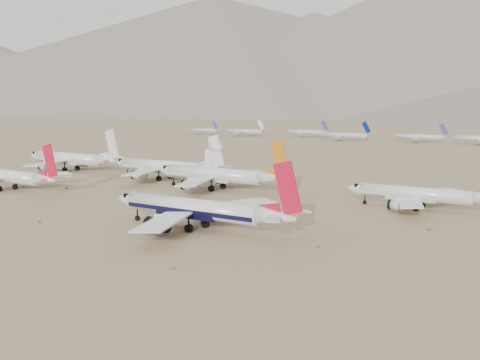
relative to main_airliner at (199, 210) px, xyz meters
The scene contains 8 objects.
ground 7.56m from the main_airliner, ahead, with size 7000.00×7000.00×0.00m, color #927655.
main_airliner is the anchor object (origin of this frame).
second_airliner 92.73m from the main_airliner, behind, with size 47.41×46.34×16.81m.
row2_gold_tail 65.12m from the main_airliner, 58.70° to the left, with size 42.13×41.20×15.00m.
row2_orange_tail 63.28m from the main_airliner, 122.61° to the left, with size 50.79×49.69×18.12m.
row2_white_trijet 91.49m from the main_airliner, 136.17° to the left, with size 51.08×49.92×18.10m.
row2_white_twin 134.61m from the main_airliner, 152.36° to the left, with size 52.87×51.73×18.89m.
desert_scrub 27.91m from the main_airliner, 101.14° to the right, with size 247.37×121.67×0.63m.
Camera 1 is at (79.68, -106.74, 29.61)m, focal length 45.00 mm.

